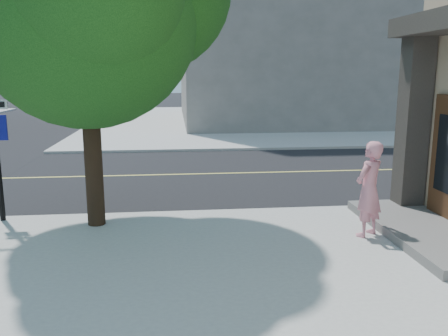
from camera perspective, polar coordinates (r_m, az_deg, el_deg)
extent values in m
cube|color=black|center=(15.90, -21.88, -1.10)|extent=(140.00, 9.00, 0.01)
cube|color=#ACACA9|center=(33.37, 9.90, 5.85)|extent=(29.00, 25.00, 0.12)
cube|color=slate|center=(10.02, 23.30, -7.12)|extent=(1.60, 4.00, 0.18)
cube|color=#35302B|center=(11.32, 22.16, 5.45)|extent=(0.55, 0.55, 4.20)
cube|color=#422614|center=(10.68, 25.60, 1.06)|extent=(0.10, 1.00, 2.60)
cube|color=slate|center=(34.06, 10.93, 17.83)|extent=(18.00, 16.00, 14.00)
imported|color=pink|center=(9.42, 17.32, -2.49)|extent=(0.82, 0.76, 1.87)
cylinder|color=black|center=(9.89, -15.85, 3.49)|extent=(0.36, 0.36, 3.65)
sphere|color=#1D5217|center=(9.87, -16.65, 17.60)|extent=(4.46, 4.46, 4.46)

